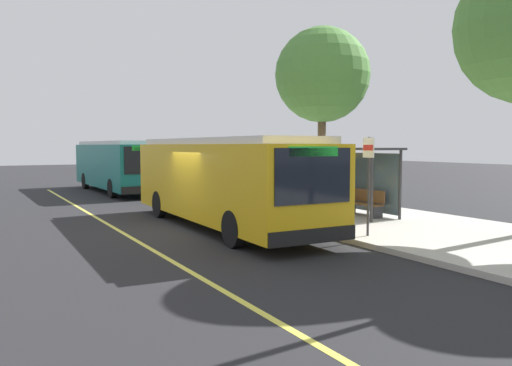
% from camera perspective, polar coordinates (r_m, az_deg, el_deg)
% --- Properties ---
extents(ground_plane, '(120.00, 120.00, 0.00)m').
position_cam_1_polar(ground_plane, '(16.59, -6.94, -5.19)').
color(ground_plane, '#232326').
extents(sidewalk_curb, '(44.00, 6.40, 0.15)m').
position_cam_1_polar(sidewalk_curb, '(19.63, 9.50, -3.53)').
color(sidewalk_curb, '#B7B2A8').
rests_on(sidewalk_curb, ground_plane).
extents(lane_stripe_center, '(36.00, 0.14, 0.01)m').
position_cam_1_polar(lane_stripe_center, '(15.90, -14.33, -5.69)').
color(lane_stripe_center, '#E0D64C').
rests_on(lane_stripe_center, ground_plane).
extents(transit_bus_main, '(10.62, 2.76, 2.95)m').
position_cam_1_polar(transit_bus_main, '(16.79, -3.78, 0.50)').
color(transit_bus_main, gold).
rests_on(transit_bus_main, ground_plane).
extents(transit_bus_second, '(10.64, 2.77, 2.95)m').
position_cam_1_polar(transit_bus_second, '(30.55, -15.32, 2.05)').
color(transit_bus_second, '#146B66').
rests_on(transit_bus_second, ground_plane).
extents(bus_shelter, '(2.90, 1.60, 2.48)m').
position_cam_1_polar(bus_shelter, '(18.92, 11.70, 1.76)').
color(bus_shelter, '#333338').
rests_on(bus_shelter, sidewalk_curb).
extents(waiting_bench, '(1.60, 0.48, 0.95)m').
position_cam_1_polar(waiting_bench, '(18.87, 12.23, -2.17)').
color(waiting_bench, brown).
rests_on(waiting_bench, sidewalk_curb).
extents(route_sign_post, '(0.44, 0.08, 2.80)m').
position_cam_1_polar(route_sign_post, '(14.61, 12.53, 1.18)').
color(route_sign_post, '#333338').
rests_on(route_sign_post, sidewalk_curb).
extents(pedestrian_commuter, '(0.24, 0.40, 1.69)m').
position_cam_1_polar(pedestrian_commuter, '(19.20, 6.06, -0.54)').
color(pedestrian_commuter, '#282D47').
rests_on(pedestrian_commuter, sidewalk_curb).
extents(street_tree_near_shelter, '(4.17, 4.17, 7.75)m').
position_cam_1_polar(street_tree_near_shelter, '(23.01, 7.46, 11.90)').
color(street_tree_near_shelter, brown).
rests_on(street_tree_near_shelter, sidewalk_curb).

